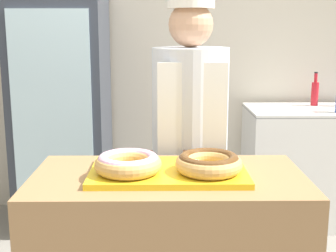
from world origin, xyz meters
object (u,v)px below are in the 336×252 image
Objects in this scene: baker_person at (190,153)px; brownie_back_right at (193,156)px; donut_chocolate_glaze at (209,162)px; brownie_back_left at (142,156)px; bottle_red at (315,92)px; beverage_fridge at (63,112)px; donut_light_glaze at (128,163)px; chest_freezer at (309,165)px; serving_tray at (168,172)px.

brownie_back_right is at bearing -91.08° from baker_person.
donut_chocolate_glaze reaches higher than brownie_back_left.
baker_person is 6.32× the size of bottle_red.
donut_light_glaze is at bearing -70.41° from beverage_fridge.
chest_freezer is 0.58m from bottle_red.
serving_tray is 2.37× the size of donut_chocolate_glaze.
chest_freezer is at bearing 57.34° from brownie_back_right.
donut_chocolate_glaze is 0.27× the size of chest_freezer.
bottle_red is (1.98, 0.16, 0.12)m from beverage_fridge.
brownie_back_right is (0.11, 0.14, 0.03)m from serving_tray.
donut_chocolate_glaze is 3.02× the size of brownie_back_right.
baker_person is at bearing 60.50° from brownie_back_left.
bottle_red reaches higher than serving_tray.
beverage_fridge is 6.71× the size of bottle_red.
bottle_red is (1.30, 1.74, 0.04)m from brownie_back_left.
baker_person reaches higher than serving_tray.
chest_freezer is at bearing 56.82° from serving_tray.
brownie_back_right is 0.33× the size of bottle_red.
donut_chocolate_glaze is at bearing -86.07° from baker_person.
chest_freezer is (1.29, 1.78, -0.55)m from donut_light_glaze.
serving_tray is at bearing 164.07° from donut_chocolate_glaze.
brownie_back_right is at bearing -122.66° from chest_freezer.
serving_tray is 0.18m from brownie_back_right.
donut_light_glaze is 0.32m from brownie_back_right.
brownie_back_right is 0.05× the size of baker_person.
serving_tray is 0.56m from baker_person.
baker_person is at bearing 93.93° from donut_chocolate_glaze.
chest_freezer is at bearing -111.39° from bottle_red.
bottle_red is (1.19, 1.88, 0.07)m from serving_tray.
donut_chocolate_glaze is at bearing -61.90° from beverage_fridge.
bottle_red is (1.08, 1.74, 0.04)m from brownie_back_right.
serving_tray is 0.37× the size of baker_person.
brownie_back_left is 1.73m from beverage_fridge.
beverage_fridge is (-0.63, 1.77, -0.11)m from donut_light_glaze.
donut_chocolate_glaze is 2.01m from beverage_fridge.
brownie_back_left is at bearing -126.71° from bottle_red.
bottle_red is at bearing 58.22° from brownie_back_right.
beverage_fridge reaches higher than brownie_back_right.
donut_light_glaze is at bearing -145.85° from brownie_back_right.
chest_freezer is (1.92, 0.01, -0.44)m from beverage_fridge.
brownie_back_left reaches higher than chest_freezer.
baker_person is (0.01, 0.40, -0.10)m from brownie_back_right.
bottle_red reaches higher than brownie_back_left.
donut_chocolate_glaze is at bearing -15.93° from serving_tray.
beverage_fridge is (-0.68, 1.59, -0.09)m from brownie_back_left.
brownie_back_right is 1.83m from beverage_fridge.
serving_tray is at bearing -65.46° from beverage_fridge.
bottle_red is at bearing 57.66° from serving_tray.
chest_freezer is (1.24, 1.60, -0.52)m from brownie_back_left.
beverage_fridge is at bearing 119.47° from brownie_back_right.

